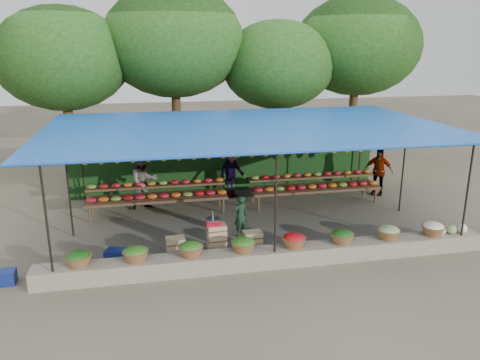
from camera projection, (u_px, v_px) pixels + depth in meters
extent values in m
plane|color=brown|center=(247.00, 222.00, 13.51)|extent=(60.00, 60.00, 0.00)
cube|color=gray|center=(273.00, 257.00, 10.87)|extent=(10.60, 0.55, 0.40)
cylinder|color=black|center=(47.00, 227.00, 9.47)|extent=(0.05, 0.05, 2.80)
cylinder|color=black|center=(276.00, 210.00, 10.39)|extent=(0.05, 0.05, 2.80)
cylinder|color=black|center=(467.00, 197.00, 11.32)|extent=(0.05, 0.05, 2.80)
cylinder|color=black|center=(68.00, 186.00, 12.20)|extent=(0.05, 0.05, 2.80)
cylinder|color=black|center=(403.00, 167.00, 14.04)|extent=(0.05, 0.05, 2.80)
cylinder|color=black|center=(81.00, 160.00, 14.92)|extent=(0.05, 0.05, 2.80)
cylinder|color=black|center=(229.00, 153.00, 15.85)|extent=(0.05, 0.05, 2.80)
cylinder|color=black|center=(361.00, 147.00, 16.77)|extent=(0.05, 0.05, 2.80)
cube|color=blue|center=(248.00, 126.00, 12.73)|extent=(10.80, 6.60, 0.04)
cube|color=blue|center=(266.00, 148.00, 10.90)|extent=(10.80, 2.19, 0.26)
cube|color=blue|center=(234.00, 122.00, 14.66)|extent=(10.80, 2.19, 0.26)
cylinder|color=#AAAAAF|center=(238.00, 144.00, 14.26)|extent=(9.60, 0.01, 0.01)
ellipsoid|color=yellow|center=(85.00, 160.00, 13.48)|extent=(0.23, 0.17, 0.30)
ellipsoid|color=yellow|center=(101.00, 159.00, 13.56)|extent=(0.23, 0.17, 0.30)
ellipsoid|color=yellow|center=(117.00, 159.00, 13.65)|extent=(0.23, 0.17, 0.30)
ellipsoid|color=yellow|center=(133.00, 158.00, 13.74)|extent=(0.23, 0.17, 0.30)
ellipsoid|color=yellow|center=(148.00, 157.00, 13.82)|extent=(0.23, 0.17, 0.30)
ellipsoid|color=yellow|center=(164.00, 157.00, 13.91)|extent=(0.23, 0.17, 0.30)
ellipsoid|color=yellow|center=(179.00, 156.00, 14.00)|extent=(0.23, 0.17, 0.30)
ellipsoid|color=yellow|center=(194.00, 155.00, 14.08)|extent=(0.23, 0.17, 0.30)
ellipsoid|color=yellow|center=(209.00, 154.00, 14.17)|extent=(0.23, 0.17, 0.30)
ellipsoid|color=yellow|center=(223.00, 154.00, 14.26)|extent=(0.23, 0.17, 0.30)
ellipsoid|color=yellow|center=(238.00, 153.00, 14.34)|extent=(0.23, 0.17, 0.30)
ellipsoid|color=yellow|center=(252.00, 152.00, 14.43)|extent=(0.23, 0.17, 0.30)
ellipsoid|color=yellow|center=(266.00, 152.00, 14.52)|extent=(0.23, 0.17, 0.30)
ellipsoid|color=yellow|center=(280.00, 151.00, 14.60)|extent=(0.23, 0.17, 0.30)
ellipsoid|color=yellow|center=(294.00, 151.00, 14.69)|extent=(0.23, 0.17, 0.30)
ellipsoid|color=yellow|center=(307.00, 150.00, 14.78)|extent=(0.23, 0.17, 0.30)
ellipsoid|color=yellow|center=(321.00, 149.00, 14.86)|extent=(0.23, 0.17, 0.30)
ellipsoid|color=yellow|center=(334.00, 149.00, 14.95)|extent=(0.23, 0.17, 0.30)
ellipsoid|color=yellow|center=(347.00, 148.00, 15.03)|extent=(0.23, 0.17, 0.30)
ellipsoid|color=yellow|center=(360.00, 148.00, 15.12)|extent=(0.23, 0.17, 0.30)
ellipsoid|color=yellow|center=(373.00, 147.00, 15.21)|extent=(0.23, 0.17, 0.30)
ellipsoid|color=#1C5516|center=(78.00, 256.00, 9.92)|extent=(0.52, 0.52, 0.23)
ellipsoid|color=#33751F|center=(135.00, 252.00, 10.15)|extent=(0.52, 0.52, 0.23)
ellipsoid|color=#33751F|center=(191.00, 247.00, 10.39)|extent=(0.52, 0.52, 0.23)
ellipsoid|color=#33751F|center=(243.00, 243.00, 10.62)|extent=(0.52, 0.52, 0.23)
ellipsoid|color=red|center=(294.00, 238.00, 10.85)|extent=(0.52, 0.52, 0.23)
ellipsoid|color=#1C5516|center=(342.00, 234.00, 11.08)|extent=(0.52, 0.52, 0.23)
ellipsoid|color=#8CB06E|center=(389.00, 230.00, 11.31)|extent=(0.52, 0.52, 0.23)
ellipsoid|color=white|center=(433.00, 227.00, 11.54)|extent=(0.52, 0.52, 0.23)
cube|color=#1D4619|center=(228.00, 156.00, 16.13)|extent=(10.60, 0.06, 2.50)
cylinder|color=#342113|center=(70.00, 127.00, 17.36)|extent=(0.36, 0.36, 3.97)
ellipsoid|color=#1A350E|center=(62.00, 59.00, 16.66)|extent=(4.77, 4.77, 3.69)
cylinder|color=#342113|center=(177.00, 116.00, 18.43)|extent=(0.36, 0.36, 4.48)
ellipsoid|color=#1A350E|center=(174.00, 42.00, 17.65)|extent=(5.39, 5.39, 4.17)
cylinder|color=#342113|center=(276.00, 123.00, 19.02)|extent=(0.36, 0.36, 3.71)
ellipsoid|color=#1A350E|center=(278.00, 65.00, 18.38)|extent=(4.47, 4.47, 3.45)
cylinder|color=#342113|center=(353.00, 112.00, 19.98)|extent=(0.36, 0.36, 4.35)
ellipsoid|color=#1A350E|center=(357.00, 46.00, 19.22)|extent=(5.24, 5.24, 4.05)
cube|color=#462B1C|center=(157.00, 198.00, 14.11)|extent=(4.20, 0.95, 0.08)
cube|color=#462B1C|center=(157.00, 186.00, 14.32)|extent=(4.20, 0.35, 0.06)
cylinder|color=#462B1C|center=(90.00, 214.00, 13.43)|extent=(0.06, 0.06, 0.50)
cylinder|color=#462B1C|center=(223.00, 205.00, 14.18)|extent=(0.06, 0.06, 0.50)
cylinder|color=#462B1C|center=(92.00, 205.00, 14.18)|extent=(0.06, 0.06, 0.50)
cylinder|color=#462B1C|center=(219.00, 197.00, 14.93)|extent=(0.06, 0.06, 0.50)
ellipsoid|color=red|center=(91.00, 200.00, 13.58)|extent=(0.31, 0.26, 0.13)
ellipsoid|color=olive|center=(92.00, 187.00, 13.93)|extent=(0.26, 0.22, 0.12)
ellipsoid|color=#D46212|center=(104.00, 199.00, 13.65)|extent=(0.31, 0.26, 0.13)
ellipsoid|color=red|center=(104.00, 186.00, 13.99)|extent=(0.26, 0.22, 0.12)
ellipsoid|color=olive|center=(116.00, 199.00, 13.71)|extent=(0.31, 0.26, 0.13)
ellipsoid|color=red|center=(116.00, 185.00, 14.06)|extent=(0.26, 0.22, 0.12)
ellipsoid|color=red|center=(128.00, 198.00, 13.78)|extent=(0.31, 0.26, 0.13)
ellipsoid|color=#D46212|center=(128.00, 185.00, 14.13)|extent=(0.26, 0.22, 0.12)
ellipsoid|color=red|center=(140.00, 197.00, 13.85)|extent=(0.31, 0.26, 0.13)
ellipsoid|color=red|center=(140.00, 184.00, 14.20)|extent=(0.26, 0.22, 0.12)
ellipsoid|color=#D46212|center=(152.00, 196.00, 13.92)|extent=(0.31, 0.26, 0.13)
ellipsoid|color=#D46212|center=(151.00, 183.00, 14.26)|extent=(0.26, 0.22, 0.12)
ellipsoid|color=red|center=(164.00, 196.00, 13.98)|extent=(0.31, 0.26, 0.13)
ellipsoid|color=olive|center=(163.00, 183.00, 14.33)|extent=(0.26, 0.22, 0.12)
ellipsoid|color=#D46212|center=(176.00, 195.00, 14.05)|extent=(0.31, 0.26, 0.13)
ellipsoid|color=red|center=(175.00, 182.00, 14.40)|extent=(0.26, 0.22, 0.12)
ellipsoid|color=olive|center=(188.00, 194.00, 14.12)|extent=(0.31, 0.26, 0.13)
ellipsoid|color=red|center=(186.00, 181.00, 14.47)|extent=(0.26, 0.22, 0.12)
ellipsoid|color=red|center=(199.00, 193.00, 14.19)|extent=(0.31, 0.26, 0.13)
ellipsoid|color=#D46212|center=(197.00, 181.00, 14.53)|extent=(0.26, 0.22, 0.12)
ellipsoid|color=red|center=(210.00, 193.00, 14.25)|extent=(0.31, 0.26, 0.13)
ellipsoid|color=red|center=(208.00, 180.00, 14.60)|extent=(0.26, 0.22, 0.12)
ellipsoid|color=#D46212|center=(222.00, 192.00, 14.32)|extent=(0.31, 0.26, 0.13)
ellipsoid|color=#D46212|center=(219.00, 180.00, 14.67)|extent=(0.26, 0.22, 0.12)
cube|color=#462B1C|center=(314.00, 188.00, 15.08)|extent=(4.20, 0.95, 0.08)
cube|color=#462B1C|center=(311.00, 177.00, 15.28)|extent=(4.20, 0.35, 0.06)
cylinder|color=#462B1C|center=(258.00, 203.00, 14.39)|extent=(0.06, 0.06, 0.50)
cylinder|color=#462B1C|center=(375.00, 195.00, 15.14)|extent=(0.06, 0.06, 0.50)
cylinder|color=#462B1C|center=(253.00, 195.00, 15.15)|extent=(0.06, 0.06, 0.50)
cylinder|color=#462B1C|center=(364.00, 188.00, 15.90)|extent=(0.06, 0.06, 0.50)
ellipsoid|color=red|center=(258.00, 190.00, 14.54)|extent=(0.31, 0.26, 0.13)
ellipsoid|color=olive|center=(255.00, 178.00, 14.89)|extent=(0.26, 0.22, 0.12)
ellipsoid|color=#D46212|center=(269.00, 189.00, 14.61)|extent=(0.31, 0.26, 0.13)
ellipsoid|color=red|center=(266.00, 177.00, 14.96)|extent=(0.26, 0.22, 0.12)
ellipsoid|color=olive|center=(280.00, 188.00, 14.68)|extent=(0.31, 0.26, 0.13)
ellipsoid|color=red|center=(276.00, 176.00, 15.02)|extent=(0.26, 0.22, 0.12)
ellipsoid|color=red|center=(291.00, 188.00, 14.74)|extent=(0.31, 0.26, 0.13)
ellipsoid|color=#D46212|center=(287.00, 176.00, 15.09)|extent=(0.26, 0.22, 0.12)
ellipsoid|color=red|center=(301.00, 187.00, 14.81)|extent=(0.31, 0.26, 0.13)
ellipsoid|color=red|center=(297.00, 175.00, 15.16)|extent=(0.26, 0.22, 0.12)
ellipsoid|color=#D46212|center=(312.00, 186.00, 14.88)|extent=(0.31, 0.26, 0.13)
ellipsoid|color=#D46212|center=(307.00, 175.00, 15.23)|extent=(0.26, 0.22, 0.12)
ellipsoid|color=red|center=(322.00, 186.00, 14.94)|extent=(0.31, 0.26, 0.13)
ellipsoid|color=olive|center=(317.00, 174.00, 15.29)|extent=(0.26, 0.22, 0.12)
ellipsoid|color=#D46212|center=(332.00, 185.00, 15.01)|extent=(0.31, 0.26, 0.13)
ellipsoid|color=red|center=(327.00, 173.00, 15.36)|extent=(0.26, 0.22, 0.12)
ellipsoid|color=olive|center=(342.00, 185.00, 15.08)|extent=(0.31, 0.26, 0.13)
ellipsoid|color=red|center=(337.00, 173.00, 15.43)|extent=(0.26, 0.22, 0.12)
ellipsoid|color=red|center=(353.00, 184.00, 15.15)|extent=(0.31, 0.26, 0.13)
ellipsoid|color=#D46212|center=(347.00, 172.00, 15.49)|extent=(0.26, 0.22, 0.12)
ellipsoid|color=red|center=(363.00, 183.00, 15.21)|extent=(0.31, 0.26, 0.13)
ellipsoid|color=red|center=(357.00, 172.00, 15.56)|extent=(0.26, 0.22, 0.12)
ellipsoid|color=#D46212|center=(373.00, 183.00, 15.28)|extent=(0.31, 0.26, 0.13)
ellipsoid|color=#D46212|center=(367.00, 171.00, 15.63)|extent=(0.26, 0.22, 0.12)
cube|color=tan|center=(176.00, 252.00, 11.27)|extent=(0.47, 0.36, 0.25)
cube|color=tan|center=(176.00, 243.00, 11.20)|extent=(0.47, 0.36, 0.25)
cube|color=tan|center=(217.00, 249.00, 11.46)|extent=(0.47, 0.36, 0.25)
cube|color=tan|center=(217.00, 239.00, 11.39)|extent=(0.47, 0.36, 0.25)
cube|color=tan|center=(217.00, 229.00, 11.32)|extent=(0.47, 0.36, 0.25)
cube|color=tan|center=(253.00, 246.00, 11.63)|extent=(0.47, 0.36, 0.25)
cube|color=tan|center=(253.00, 236.00, 11.56)|extent=(0.47, 0.36, 0.25)
cube|color=red|center=(213.00, 222.00, 11.25)|extent=(0.32, 0.28, 0.13)
cylinder|color=#AAAAAF|center=(213.00, 219.00, 11.22)|extent=(0.34, 0.34, 0.03)
cylinder|color=#AAAAAF|center=(213.00, 215.00, 11.20)|extent=(0.03, 0.03, 0.24)
imported|color=#18351F|center=(241.00, 216.00, 12.43)|extent=(0.48, 0.39, 1.12)
imported|color=slate|center=(144.00, 181.00, 14.44)|extent=(1.03, 0.91, 1.75)
imported|color=slate|center=(232.00, 171.00, 15.51)|extent=(1.32, 1.23, 1.79)
imported|color=slate|center=(378.00, 171.00, 15.82)|extent=(1.02, 0.86, 1.64)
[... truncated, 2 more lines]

